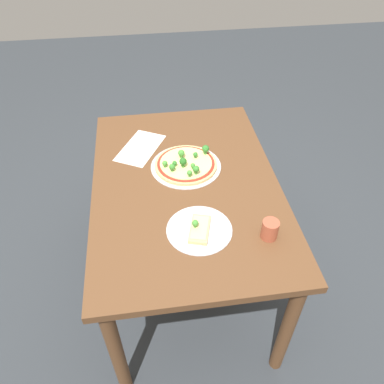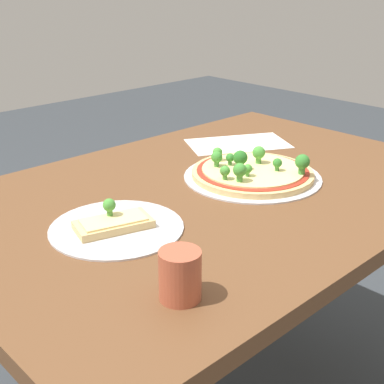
{
  "view_description": "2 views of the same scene",
  "coord_description": "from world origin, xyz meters",
  "views": [
    {
      "loc": [
        -1.29,
        0.15,
        1.89
      ],
      "look_at": [
        -0.09,
        -0.02,
        0.77
      ],
      "focal_mm": 35.0,
      "sensor_mm": 36.0,
      "label": 1
    },
    {
      "loc": [
        -0.85,
        -0.81,
        1.22
      ],
      "look_at": [
        -0.09,
        -0.02,
        0.77
      ],
      "focal_mm": 50.0,
      "sensor_mm": 36.0,
      "label": 2
    }
  ],
  "objects": [
    {
      "name": "dining_table",
      "position": [
        0.0,
        0.0,
        0.65
      ],
      "size": [
        1.26,
        0.85,
        0.75
      ],
      "color": "brown",
      "rests_on": "ground_plane"
    },
    {
      "name": "pizza_tray_whole",
      "position": [
        0.11,
        -0.02,
        0.76
      ],
      "size": [
        0.34,
        0.34,
        0.07
      ],
      "color": "silver",
      "rests_on": "dining_table"
    },
    {
      "name": "pizza_tray_slice",
      "position": [
        -0.3,
        -0.02,
        0.76
      ],
      "size": [
        0.27,
        0.27,
        0.06
      ],
      "color": "silver",
      "rests_on": "dining_table"
    },
    {
      "name": "drinking_cup",
      "position": [
        -0.37,
        -0.28,
        0.79
      ],
      "size": [
        0.07,
        0.07,
        0.08
      ],
      "primitive_type": "cylinder",
      "color": "#AD5138",
      "rests_on": "dining_table"
    },
    {
      "name": "paper_menu",
      "position": [
        0.3,
        0.2,
        0.75
      ],
      "size": [
        0.33,
        0.28,
        0.0
      ],
      "primitive_type": "cube",
      "rotation": [
        0.0,
        0.0,
        -0.5
      ],
      "color": "white",
      "rests_on": "dining_table"
    }
  ]
}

